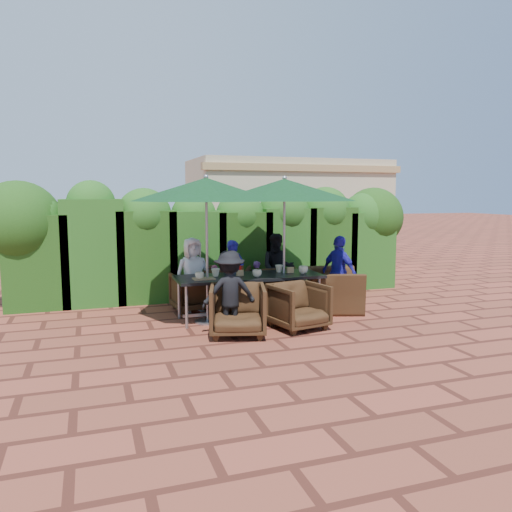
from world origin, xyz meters
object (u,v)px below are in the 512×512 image
object	(u,v)px
chair_far_right	(276,283)
chair_near_right	(299,304)
umbrella_right	(284,190)
chair_near_left	(238,308)
chair_far_mid	(228,285)
umbrella_left	(206,190)
chair_end_right	(332,283)
chair_far_left	(194,290)
dining_table	(249,279)

from	to	relation	value
chair_far_right	chair_near_right	bearing A→B (deg)	96.20
umbrella_right	chair_near_left	size ratio (longest dim) A/B	2.99
chair_far_mid	chair_near_right	xyz separation A→B (m)	(0.65, -1.91, -0.02)
chair_near_left	umbrella_left	bearing A→B (deg)	121.83
umbrella_left	chair_end_right	size ratio (longest dim) A/B	2.13
chair_end_right	chair_far_right	bearing A→B (deg)	59.21
chair_far_left	chair_far_right	xyz separation A→B (m)	(1.68, 0.12, 0.02)
umbrella_right	chair_far_mid	bearing A→B (deg)	129.29
chair_far_mid	chair_near_right	size ratio (longest dim) A/B	1.05
umbrella_left	chair_far_mid	xyz separation A→B (m)	(0.64, 1.06, -1.79)
umbrella_left	umbrella_right	size ratio (longest dim) A/B	0.96
chair_near_right	chair_end_right	world-z (taller)	chair_end_right
chair_end_right	chair_near_right	bearing A→B (deg)	150.33
chair_near_left	chair_near_right	size ratio (longest dim) A/B	1.06
dining_table	chair_near_right	xyz separation A→B (m)	(0.53, -0.93, -0.27)
dining_table	chair_near_left	world-z (taller)	chair_near_left
dining_table	chair_far_right	world-z (taller)	chair_far_right
dining_table	umbrella_left	size ratio (longest dim) A/B	1.03
dining_table	chair_far_mid	world-z (taller)	chair_far_mid
chair_far_left	umbrella_right	bearing A→B (deg)	145.27
umbrella_right	chair_near_right	size ratio (longest dim) A/B	3.18
umbrella_right	chair_far_left	world-z (taller)	umbrella_right
chair_far_mid	chair_near_left	bearing A→B (deg)	102.86
chair_far_left	chair_near_right	bearing A→B (deg)	121.56
umbrella_left	chair_near_right	xyz separation A→B (m)	(1.29, -0.85, -1.81)
chair_far_right	chair_far_mid	bearing A→B (deg)	16.31
chair_far_left	chair_near_right	size ratio (longest dim) A/B	0.96
umbrella_right	chair_near_right	xyz separation A→B (m)	(-0.13, -0.96, -1.81)
umbrella_right	chair_end_right	size ratio (longest dim) A/B	2.22
dining_table	umbrella_left	distance (m)	1.72
dining_table	chair_far_right	bearing A→B (deg)	48.65
umbrella_left	chair_near_right	bearing A→B (deg)	-33.34
chair_far_left	chair_far_mid	xyz separation A→B (m)	(0.69, 0.12, 0.04)
umbrella_left	chair_near_right	distance (m)	2.38
chair_far_right	chair_end_right	distance (m)	1.19
umbrella_right	chair_end_right	distance (m)	1.98
umbrella_left	chair_far_right	distance (m)	2.66
chair_far_mid	chair_far_right	world-z (taller)	chair_far_mid
chair_near_right	chair_near_left	bearing A→B (deg)	171.17
chair_far_mid	umbrella_left	bearing A→B (deg)	82.78
umbrella_right	chair_far_left	xyz separation A→B (m)	(-1.46, 0.83, -1.83)
dining_table	chair_near_right	size ratio (longest dim) A/B	3.14
chair_far_left	chair_end_right	xyz separation A→B (m)	(2.46, -0.77, 0.12)
dining_table	chair_far_right	distance (m)	1.34
chair_end_right	chair_far_mid	bearing A→B (deg)	81.28
umbrella_right	chair_far_mid	size ratio (longest dim) A/B	3.04
chair_far_left	chair_near_left	xyz separation A→B (m)	(0.30, -1.85, 0.04)
chair_near_left	chair_near_right	xyz separation A→B (m)	(1.03, 0.06, -0.03)
chair_far_mid	chair_far_right	bearing A→B (deg)	-156.06
chair_far_right	chair_near_left	xyz separation A→B (m)	(-1.37, -1.97, 0.02)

